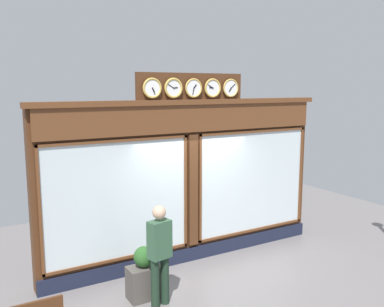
# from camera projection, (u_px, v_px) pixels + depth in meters

# --- Properties ---
(shop_facade) EXTENTS (6.27, 0.42, 3.81)m
(shop_facade) POSITION_uv_depth(u_px,v_px,m) (189.00, 179.00, 8.48)
(shop_facade) COLOR #4C2B16
(shop_facade) RESTS_ON ground_plane
(pedestrian) EXTENTS (0.40, 0.29, 1.69)m
(pedestrian) POSITION_uv_depth(u_px,v_px,m) (160.00, 251.00, 6.69)
(pedestrian) COLOR #1C2F21
(pedestrian) RESTS_ON ground_plane
(planter_box) EXTENTS (0.56, 0.36, 0.56)m
(planter_box) POSITION_uv_depth(u_px,v_px,m) (144.00, 282.00, 7.03)
(planter_box) COLOR #4C4742
(planter_box) RESTS_ON ground_plane
(planter_shrub) EXTENTS (0.35, 0.35, 0.35)m
(planter_shrub) POSITION_uv_depth(u_px,v_px,m) (144.00, 257.00, 6.96)
(planter_shrub) COLOR #285623
(planter_shrub) RESTS_ON planter_box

